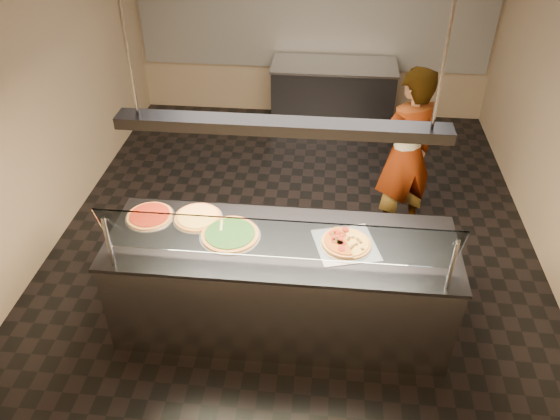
# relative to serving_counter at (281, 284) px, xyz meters

# --- Properties ---
(ground) EXTENTS (5.00, 6.00, 0.02)m
(ground) POSITION_rel_serving_counter_xyz_m (0.03, 1.27, -0.48)
(ground) COLOR black
(ground) RESTS_ON ground
(wall_back) EXTENTS (5.00, 0.02, 3.00)m
(wall_back) POSITION_rel_serving_counter_xyz_m (0.03, 4.28, 1.03)
(wall_back) COLOR #998462
(wall_back) RESTS_ON ground
(wall_front) EXTENTS (5.00, 0.02, 3.00)m
(wall_front) POSITION_rel_serving_counter_xyz_m (0.03, -1.74, 1.03)
(wall_front) COLOR #998462
(wall_front) RESTS_ON ground
(wall_left) EXTENTS (0.02, 6.00, 3.00)m
(wall_left) POSITION_rel_serving_counter_xyz_m (-2.48, 1.27, 1.03)
(wall_left) COLOR #998462
(wall_left) RESTS_ON ground
(tile_band) EXTENTS (4.90, 0.02, 1.20)m
(tile_band) POSITION_rel_serving_counter_xyz_m (0.03, 4.25, 0.83)
(tile_band) COLOR silver
(tile_band) RESTS_ON wall_back
(serving_counter) EXTENTS (2.79, 0.94, 0.93)m
(serving_counter) POSITION_rel_serving_counter_xyz_m (0.00, 0.00, 0.00)
(serving_counter) COLOR #B7B7BC
(serving_counter) RESTS_ON ground
(sneeze_guard) EXTENTS (2.55, 0.18, 0.54)m
(sneeze_guard) POSITION_rel_serving_counter_xyz_m (-0.00, -0.34, 0.76)
(sneeze_guard) COLOR #B7B7BC
(sneeze_guard) RESTS_ON serving_counter
(perforated_tray) EXTENTS (0.57, 0.57, 0.01)m
(perforated_tray) POSITION_rel_serving_counter_xyz_m (0.51, 0.01, 0.47)
(perforated_tray) COLOR silver
(perforated_tray) RESTS_ON serving_counter
(half_pizza_pepperoni) EXTENTS (0.29, 0.42, 0.05)m
(half_pizza_pepperoni) POSITION_rel_serving_counter_xyz_m (0.42, 0.01, 0.50)
(half_pizza_pepperoni) COLOR #9F5B27
(half_pizza_pepperoni) RESTS_ON perforated_tray
(half_pizza_sausage) EXTENTS (0.29, 0.42, 0.04)m
(half_pizza_sausage) POSITION_rel_serving_counter_xyz_m (0.60, 0.01, 0.49)
(half_pizza_sausage) COLOR #9F5B27
(half_pizza_sausage) RESTS_ON perforated_tray
(pizza_spinach) EXTENTS (0.49, 0.49, 0.03)m
(pizza_spinach) POSITION_rel_serving_counter_xyz_m (-0.42, 0.04, 0.48)
(pizza_spinach) COLOR silver
(pizza_spinach) RESTS_ON serving_counter
(pizza_cheese) EXTENTS (0.41, 0.41, 0.03)m
(pizza_cheese) POSITION_rel_serving_counter_xyz_m (-0.73, 0.24, 0.48)
(pizza_cheese) COLOR silver
(pizza_cheese) RESTS_ON serving_counter
(pizza_tomato) EXTENTS (0.41, 0.41, 0.03)m
(pizza_tomato) POSITION_rel_serving_counter_xyz_m (-1.13, 0.21, 0.48)
(pizza_tomato) COLOR silver
(pizza_tomato) RESTS_ON serving_counter
(pizza_spatula) EXTENTS (0.20, 0.23, 0.02)m
(pizza_spatula) POSITION_rel_serving_counter_xyz_m (-0.46, 0.08, 0.49)
(pizza_spatula) COLOR #B7B7BC
(pizza_spatula) RESTS_ON pizza_spinach
(prep_table) EXTENTS (1.70, 0.74, 0.93)m
(prep_table) POSITION_rel_serving_counter_xyz_m (0.34, 3.82, 0.00)
(prep_table) COLOR #2F2F34
(prep_table) RESTS_ON ground
(worker) EXTENTS (0.80, 0.71, 1.84)m
(worker) POSITION_rel_serving_counter_xyz_m (1.10, 1.49, 0.45)
(worker) COLOR #443E4B
(worker) RESTS_ON ground
(heat_lamp_housing) EXTENTS (2.30, 0.18, 0.08)m
(heat_lamp_housing) POSITION_rel_serving_counter_xyz_m (0.00, 0.00, 1.48)
(heat_lamp_housing) COLOR #2F2F34
(heat_lamp_housing) RESTS_ON ceiling
(lamp_rod_left) EXTENTS (0.02, 0.02, 1.01)m
(lamp_rod_left) POSITION_rel_serving_counter_xyz_m (-1.00, 0.00, 2.03)
(lamp_rod_left) COLOR #B7B7BC
(lamp_rod_left) RESTS_ON ceiling
(lamp_rod_right) EXTENTS (0.02, 0.02, 1.01)m
(lamp_rod_right) POSITION_rel_serving_counter_xyz_m (1.00, 0.00, 2.03)
(lamp_rod_right) COLOR #B7B7BC
(lamp_rod_right) RESTS_ON ceiling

